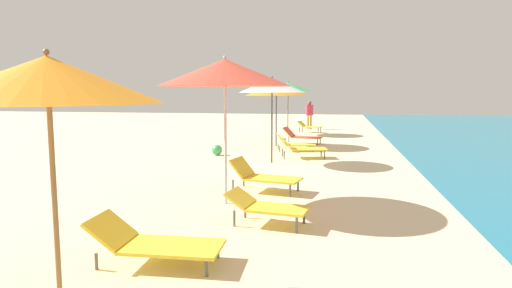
# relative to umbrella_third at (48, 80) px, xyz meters

# --- Properties ---
(umbrella_third) EXTENTS (2.05, 2.05, 2.43)m
(umbrella_third) POSITION_rel_umbrella_third_xyz_m (0.00, 0.00, 0.00)
(umbrella_third) COLOR olive
(umbrella_third) RESTS_ON ground
(lounger_third_shoreside) EXTENTS (1.60, 0.73, 0.56)m
(lounger_third_shoreside) POSITION_rel_umbrella_third_xyz_m (0.43, 1.18, -1.89)
(lounger_third_shoreside) COLOR yellow
(lounger_third_shoreside) RESTS_ON ground
(umbrella_fourth) EXTENTS (2.41, 2.41, 2.70)m
(umbrella_fourth) POSITION_rel_umbrella_third_xyz_m (0.54, 4.06, 0.24)
(umbrella_fourth) COLOR silver
(umbrella_fourth) RESTS_ON ground
(lounger_fourth_shoreside) EXTENTS (1.52, 0.91, 0.67)m
(lounger_fourth_shoreside) POSITION_rel_umbrella_third_xyz_m (1.05, 5.17, -1.83)
(lounger_fourth_shoreside) COLOR yellow
(lounger_fourth_shoreside) RESTS_ON ground
(lounger_fourth_inland) EXTENTS (1.32, 0.75, 0.52)m
(lounger_fourth_inland) POSITION_rel_umbrella_third_xyz_m (1.50, 2.93, -1.86)
(lounger_fourth_inland) COLOR yellow
(lounger_fourth_inland) RESTS_ON ground
(umbrella_fifth) EXTENTS (1.91, 1.91, 2.51)m
(umbrella_fifth) POSITION_rel_umbrella_third_xyz_m (0.64, 8.82, 0.09)
(umbrella_fifth) COLOR #4C4C51
(umbrella_fifth) RESTS_ON ground
(lounger_fifth_shoreside) EXTENTS (1.54, 0.98, 0.70)m
(lounger_fifth_shoreside) POSITION_rel_umbrella_third_xyz_m (1.42, 9.92, -1.81)
(lounger_fifth_shoreside) COLOR yellow
(lounger_fifth_shoreside) RESTS_ON ground
(umbrella_sixth) EXTENTS (2.35, 2.35, 2.49)m
(umbrella_sixth) POSITION_rel_umbrella_third_xyz_m (0.18, 12.81, 0.02)
(umbrella_sixth) COLOR #4C4C51
(umbrella_sixth) RESTS_ON ground
(lounger_sixth_shoreside) EXTENTS (1.60, 0.87, 0.66)m
(lounger_sixth_shoreside) POSITION_rel_umbrella_third_xyz_m (1.08, 13.74, -1.84)
(lounger_sixth_shoreside) COLOR #D8593F
(lounger_sixth_shoreside) RESTS_ON ground
(lounger_sixth_inland) EXTENTS (1.45, 0.95, 0.61)m
(lounger_sixth_inland) POSITION_rel_umbrella_third_xyz_m (1.02, 11.54, -1.88)
(lounger_sixth_inland) COLOR yellow
(lounger_sixth_inland) RESTS_ON ground
(umbrella_farthest) EXTENTS (2.23, 2.23, 2.60)m
(umbrella_farthest) POSITION_rel_umbrella_third_xyz_m (0.06, 17.51, 0.16)
(umbrella_farthest) COLOR olive
(umbrella_farthest) RESTS_ON ground
(lounger_farthest_shoreside) EXTENTS (1.32, 0.84, 0.58)m
(lounger_farthest_shoreside) POSITION_rel_umbrella_third_xyz_m (1.04, 18.69, -1.83)
(lounger_farthest_shoreside) COLOR yellow
(lounger_farthest_shoreside) RESTS_ON ground
(person_walking_near) EXTENTS (0.42, 0.34, 1.58)m
(person_walking_near) POSITION_rel_umbrella_third_xyz_m (0.88, 20.90, -1.20)
(person_walking_near) COLOR orange
(person_walking_near) RESTS_ON ground
(beach_ball) EXTENTS (0.35, 0.35, 0.35)m
(beach_ball) POSITION_rel_umbrella_third_xyz_m (-1.36, 9.98, -1.98)
(beach_ball) COLOR #3FB266
(beach_ball) RESTS_ON ground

